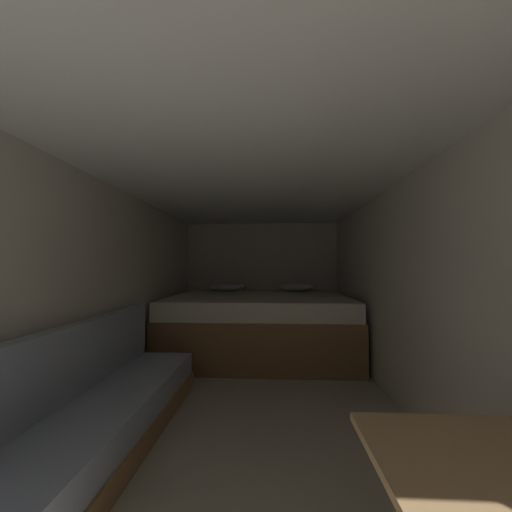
{
  "coord_description": "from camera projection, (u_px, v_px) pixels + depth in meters",
  "views": [
    {
      "loc": [
        0.19,
        -0.63,
        1.22
      ],
      "look_at": [
        0.03,
        2.36,
        1.32
      ],
      "focal_mm": 21.94,
      "sensor_mm": 36.0,
      "label": 1
    }
  ],
  "objects": [
    {
      "name": "ground_plane",
      "position": [
        250.0,
        414.0,
        2.57
      ],
      "size": [
        7.41,
        7.41,
        0.0
      ],
      "primitive_type": "plane",
      "color": "#B2A893"
    },
    {
      "name": "wall_back",
      "position": [
        262.0,
        281.0,
        5.33
      ],
      "size": [
        2.64,
        0.05,
        1.95
      ],
      "primitive_type": "cube",
      "color": "beige",
      "rests_on": "ground"
    },
    {
      "name": "wall_left",
      "position": [
        100.0,
        295.0,
        2.68
      ],
      "size": [
        0.05,
        5.41,
        1.95
      ],
      "primitive_type": "cube",
      "color": "beige",
      "rests_on": "ground"
    },
    {
      "name": "wall_right",
      "position": [
        409.0,
        296.0,
        2.54
      ],
      "size": [
        0.05,
        5.41,
        1.95
      ],
      "primitive_type": "cube",
      "color": "beige",
      "rests_on": "ground"
    },
    {
      "name": "ceiling_slab",
      "position": [
        250.0,
        177.0,
        2.64
      ],
      "size": [
        2.64,
        5.41,
        0.05
      ],
      "primitive_type": "cube",
      "color": "white",
      "rests_on": "wall_left"
    },
    {
      "name": "bed",
      "position": [
        259.0,
        325.0,
        4.33
      ],
      "size": [
        2.42,
        1.85,
        0.96
      ],
      "color": "brown",
      "rests_on": "ground"
    },
    {
      "name": "sofa_left",
      "position": [
        70.0,
        432.0,
        1.81
      ],
      "size": [
        0.63,
        2.82,
        0.82
      ],
      "color": "#9E7247",
      "rests_on": "ground"
    }
  ]
}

